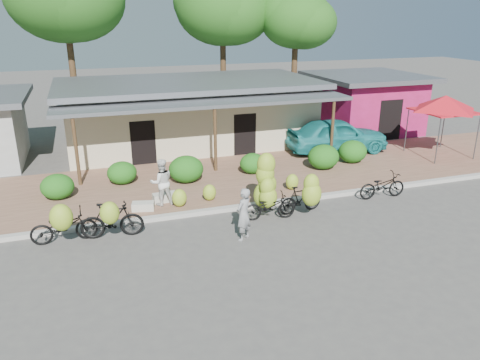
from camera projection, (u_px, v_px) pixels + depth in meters
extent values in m
plane|color=#4C4946|center=(268.00, 231.00, 14.88)|extent=(100.00, 100.00, 0.00)
cube|color=#91654E|center=(223.00, 180.00, 19.32)|extent=(60.00, 6.00, 0.12)
cube|color=#A8A399|center=(247.00, 206.00, 16.64)|extent=(60.00, 0.25, 0.15)
cube|color=beige|center=(189.00, 116.00, 24.17)|extent=(12.00, 6.00, 3.10)
cube|color=slate|center=(188.00, 83.00, 23.61)|extent=(13.00, 7.00, 0.25)
cube|color=black|center=(204.00, 138.00, 21.69)|extent=(1.40, 0.12, 2.20)
cube|color=slate|center=(209.00, 103.00, 20.15)|extent=(13.00, 2.00, 0.15)
cylinder|color=#513A20|center=(77.00, 153.00, 18.16)|extent=(0.14, 0.14, 2.85)
cylinder|color=#513A20|center=(215.00, 141.00, 19.85)|extent=(0.14, 0.14, 2.85)
cylinder|color=#513A20|center=(332.00, 131.00, 21.53)|extent=(0.14, 0.14, 2.85)
cube|color=#B41B61|center=(365.00, 105.00, 27.36)|extent=(5.00, 5.00, 3.00)
cube|color=slate|center=(368.00, 77.00, 26.81)|extent=(6.00, 6.00, 0.25)
cube|color=black|center=(390.00, 120.00, 25.31)|extent=(1.40, 0.12, 2.20)
cylinder|color=#513A20|center=(72.00, 63.00, 26.17)|extent=(0.36, 0.36, 7.89)
cylinder|color=#513A20|center=(223.00, 62.00, 29.43)|extent=(0.36, 0.36, 7.30)
ellipsoid|color=#1E4E13|center=(222.00, 7.00, 28.33)|extent=(5.72, 5.72, 4.57)
ellipsoid|color=#1E4E13|center=(213.00, 2.00, 28.35)|extent=(4.86, 4.86, 3.89)
cylinder|color=#513A20|center=(294.00, 69.00, 28.97)|extent=(0.36, 0.36, 6.58)
ellipsoid|color=#1E4E13|center=(296.00, 19.00, 27.99)|extent=(4.31, 4.31, 3.45)
ellipsoid|color=#1E4E13|center=(287.00, 14.00, 28.00)|extent=(3.66, 3.66, 2.93)
ellipsoid|color=#1D5F15|center=(57.00, 187.00, 17.06)|extent=(1.20, 1.08, 0.93)
ellipsoid|color=#1D5F15|center=(122.00, 173.00, 18.57)|extent=(1.16, 1.05, 0.91)
ellipsoid|color=#1D5F15|center=(186.00, 169.00, 18.72)|extent=(1.39, 1.25, 1.09)
ellipsoid|color=#1D5F15|center=(253.00, 163.00, 19.81)|extent=(1.11, 1.00, 0.86)
ellipsoid|color=#1D5F15|center=(324.00, 157.00, 20.34)|extent=(1.38, 1.24, 1.08)
ellipsoid|color=#1D5F15|center=(353.00, 152.00, 21.22)|extent=(1.31, 1.18, 1.02)
cylinder|color=#59595E|center=(438.00, 141.00, 20.85)|extent=(0.05, 0.05, 2.10)
cylinder|color=#59595E|center=(477.00, 137.00, 21.52)|extent=(0.05, 0.05, 2.10)
cylinder|color=#59595E|center=(406.00, 130.00, 22.81)|extent=(0.05, 0.05, 2.10)
cylinder|color=#59595E|center=(443.00, 127.00, 23.48)|extent=(0.05, 0.05, 2.10)
cube|color=red|center=(444.00, 111.00, 21.80)|extent=(2.40, 2.40, 0.06)
cone|color=red|center=(445.00, 103.00, 21.67)|extent=(3.50, 3.50, 0.70)
imported|color=black|center=(64.00, 226.00, 14.06)|extent=(1.95, 0.70, 1.02)
ellipsoid|color=#A9CB32|center=(61.00, 217.00, 13.29)|extent=(0.65, 0.55, 0.81)
imported|color=black|center=(112.00, 220.00, 14.33)|extent=(1.96, 0.74, 1.15)
ellipsoid|color=#A9CB32|center=(110.00, 213.00, 13.56)|extent=(0.56, 0.47, 0.70)
imported|color=black|center=(269.00, 206.00, 15.64)|extent=(1.80, 0.83, 0.91)
ellipsoid|color=#A9CB32|center=(264.00, 195.00, 16.07)|extent=(0.75, 0.64, 0.94)
ellipsoid|color=#A9CB32|center=(267.00, 185.00, 15.96)|extent=(0.65, 0.55, 0.81)
ellipsoid|color=#A9CB32|center=(265.00, 174.00, 15.82)|extent=(0.64, 0.55, 0.80)
ellipsoid|color=#A9CB32|center=(266.00, 164.00, 15.71)|extent=(0.64, 0.54, 0.80)
ellipsoid|color=#A9CB32|center=(268.00, 197.00, 15.74)|extent=(0.62, 0.53, 0.78)
ellipsoid|color=#A9CB32|center=(267.00, 187.00, 15.60)|extent=(0.51, 0.43, 0.64)
imported|color=black|center=(300.00, 199.00, 16.15)|extent=(1.69, 0.66, 0.99)
ellipsoid|color=#A9CB32|center=(312.00, 194.00, 15.46)|extent=(0.67, 0.57, 0.84)
ellipsoid|color=#A9CB32|center=(311.00, 184.00, 15.38)|extent=(0.54, 0.46, 0.67)
imported|color=black|center=(382.00, 186.00, 17.44)|extent=(1.88, 0.72, 0.97)
ellipsoid|color=#A9CB32|center=(179.00, 198.00, 16.40)|extent=(0.52, 0.44, 0.65)
ellipsoid|color=#A9CB32|center=(209.00, 192.00, 16.95)|extent=(0.49, 0.41, 0.61)
ellipsoid|color=#A9CB32|center=(292.00, 182.00, 17.99)|extent=(0.50, 0.43, 0.63)
cube|color=beige|center=(165.00, 197.00, 16.92)|extent=(0.88, 0.47, 0.30)
cube|color=beige|center=(143.00, 206.00, 16.16)|extent=(0.82, 0.55, 0.28)
imported|color=gray|center=(244.00, 214.00, 14.09)|extent=(0.73, 0.69, 1.67)
imported|color=silver|center=(162.00, 182.00, 16.40)|extent=(0.85, 0.68, 1.69)
imported|color=teal|center=(337.00, 135.00, 22.74)|extent=(5.02, 2.33, 1.67)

